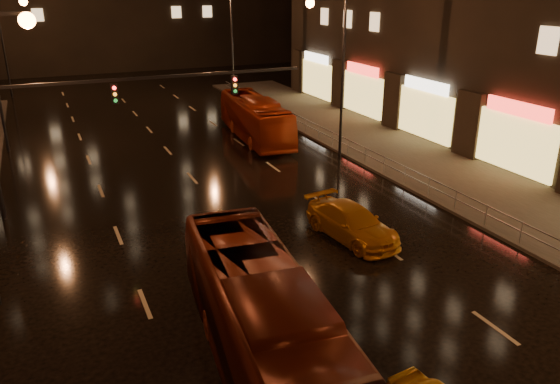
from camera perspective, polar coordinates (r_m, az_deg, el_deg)
ground at (r=29.53m, az=-8.13°, el=0.26°), size 140.00×140.00×0.00m
sidewalk_right at (r=31.76m, az=18.71°, el=0.97°), size 7.00×70.00×0.15m
traffic_signal at (r=27.35m, az=-18.95°, el=8.03°), size 15.31×0.32×6.20m
railing_right at (r=31.71m, az=10.84°, el=3.26°), size 0.05×56.00×1.00m
bus_red at (r=15.29m, az=-1.42°, el=-13.98°), size 3.80×11.51×3.15m
bus_curb at (r=38.73m, az=-2.60°, el=7.70°), size 3.35×10.70×2.93m
taxi_far at (r=23.66m, az=7.52°, el=-3.22°), size 2.65×5.13×1.42m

